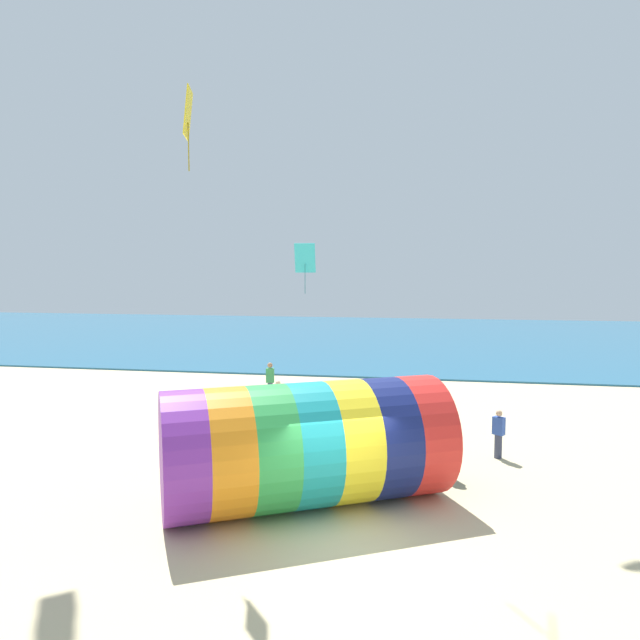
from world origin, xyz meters
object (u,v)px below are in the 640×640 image
object	(u,v)px
bystander_mid_beach	(270,381)
kite_yellow_diamond	(188,114)
giant_inflatable_tube	(307,444)
kite_handler	(442,446)
kite_cyan_diamond	(305,259)
bystander_far_left	(278,400)
bystander_near_water	(498,434)

from	to	relation	value
bystander_mid_beach	kite_yellow_diamond	bearing A→B (deg)	-86.11
kite_yellow_diamond	giant_inflatable_tube	bearing A→B (deg)	-7.21
giant_inflatable_tube	kite_handler	size ratio (longest dim) A/B	4.54
kite_yellow_diamond	kite_cyan_diamond	bearing A→B (deg)	88.06
kite_yellow_diamond	bystander_far_left	bearing A→B (deg)	86.99
kite_handler	bystander_far_left	xyz separation A→B (m)	(-6.27, 5.37, -0.08)
giant_inflatable_tube	bystander_far_left	size ratio (longest dim) A/B	4.93
kite_yellow_diamond	bystander_far_left	xyz separation A→B (m)	(0.40, 7.65, -9.21)
bystander_mid_beach	bystander_far_left	bearing A→B (deg)	-69.26
bystander_mid_beach	kite_cyan_diamond	bearing A→B (deg)	63.76
kite_yellow_diamond	bystander_far_left	size ratio (longest dim) A/B	1.32
kite_handler	bystander_far_left	bearing A→B (deg)	139.45
kite_handler	bystander_far_left	world-z (taller)	kite_handler
kite_cyan_diamond	kite_yellow_diamond	world-z (taller)	kite_yellow_diamond
kite_yellow_diamond	bystander_far_left	distance (m)	11.98
kite_yellow_diamond	bystander_near_water	xyz separation A→B (m)	(8.51, 4.22, -9.22)
giant_inflatable_tube	bystander_near_water	xyz separation A→B (m)	(5.30, 4.63, -0.79)
giant_inflatable_tube	kite_yellow_diamond	xyz separation A→B (m)	(-3.21, 0.41, 8.43)
kite_yellow_diamond	bystander_near_water	bearing A→B (deg)	26.37
bystander_far_left	kite_yellow_diamond	bearing A→B (deg)	-93.01
giant_inflatable_tube	kite_cyan_diamond	xyz separation A→B (m)	(-2.77, 13.39, 4.99)
kite_yellow_diamond	bystander_far_left	world-z (taller)	kite_yellow_diamond
kite_cyan_diamond	kite_handler	bearing A→B (deg)	-59.75
giant_inflatable_tube	bystander_near_water	world-z (taller)	giant_inflatable_tube
bystander_near_water	bystander_mid_beach	xyz separation A→B (m)	(-9.23, 6.40, 0.14)
kite_cyan_diamond	bystander_far_left	bearing A→B (deg)	-90.40
kite_handler	kite_cyan_diamond	world-z (taller)	kite_cyan_diamond
kite_cyan_diamond	kite_yellow_diamond	xyz separation A→B (m)	(-0.44, -12.98, 3.45)
kite_cyan_diamond	bystander_mid_beach	bearing A→B (deg)	-116.24
kite_handler	kite_yellow_diamond	bearing A→B (deg)	-161.13
kite_yellow_diamond	bystander_mid_beach	world-z (taller)	kite_yellow_diamond
bystander_mid_beach	bystander_far_left	size ratio (longest dim) A/B	1.14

